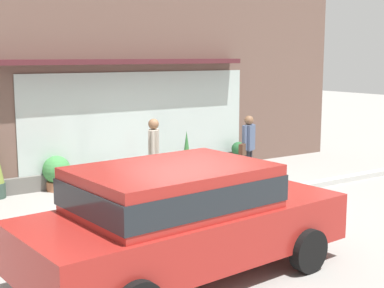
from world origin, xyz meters
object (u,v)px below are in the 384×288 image
(parked_car_red, at_px, (181,214))
(potted_plant_window_left, at_px, (57,172))
(fire_hydrant, at_px, (230,173))
(potted_plant_corner_tall, at_px, (187,154))
(pedestrian_with_handbag, at_px, (248,144))
(pedestrian_passerby, at_px, (154,151))
(potted_plant_window_center, at_px, (107,175))
(potted_plant_by_entrance, at_px, (238,153))

(parked_car_red, relative_size, potted_plant_window_left, 5.96)
(fire_hydrant, distance_m, potted_plant_corner_tall, 1.83)
(fire_hydrant, height_order, potted_plant_window_left, fire_hydrant)
(fire_hydrant, relative_size, potted_plant_window_left, 1.04)
(pedestrian_with_handbag, relative_size, pedestrian_passerby, 0.96)
(parked_car_red, height_order, potted_plant_corner_tall, parked_car_red)
(potted_plant_window_left, xyz_separation_m, potted_plant_corner_tall, (3.24, -0.36, 0.14))
(pedestrian_with_handbag, relative_size, potted_plant_corner_tall, 1.40)
(fire_hydrant, xyz_separation_m, pedestrian_passerby, (-1.66, 0.48, 0.58))
(potted_plant_window_center, bearing_deg, potted_plant_window_left, 163.15)
(parked_car_red, relative_size, potted_plant_by_entrance, 6.95)
(pedestrian_passerby, xyz_separation_m, potted_plant_window_center, (-0.47, 1.37, -0.71))
(pedestrian_passerby, distance_m, parked_car_red, 4.39)
(parked_car_red, height_order, potted_plant_window_left, parked_car_red)
(potted_plant_window_left, height_order, potted_plant_window_center, potted_plant_window_left)
(fire_hydrant, bearing_deg, pedestrian_passerby, 163.79)
(parked_car_red, xyz_separation_m, potted_plant_window_center, (1.40, 5.34, -0.61))
(parked_car_red, distance_m, potted_plant_window_center, 5.55)
(pedestrian_with_handbag, relative_size, parked_car_red, 0.34)
(pedestrian_passerby, relative_size, parked_car_red, 0.36)
(potted_plant_window_left, distance_m, potted_plant_by_entrance, 5.08)
(parked_car_red, distance_m, potted_plant_window_left, 5.69)
(parked_car_red, height_order, potted_plant_by_entrance, parked_car_red)
(pedestrian_with_handbag, distance_m, pedestrian_passerby, 2.48)
(potted_plant_corner_tall, height_order, potted_plant_window_center, potted_plant_corner_tall)
(potted_plant_window_left, xyz_separation_m, potted_plant_window_center, (1.07, -0.32, -0.14))
(pedestrian_with_handbag, distance_m, potted_plant_by_entrance, 2.10)
(pedestrian_passerby, bearing_deg, potted_plant_window_left, -101.66)
(potted_plant_window_left, bearing_deg, potted_plant_corner_tall, -6.28)
(pedestrian_with_handbag, height_order, potted_plant_window_left, pedestrian_with_handbag)
(parked_car_red, bearing_deg, fire_hydrant, 40.13)
(parked_car_red, xyz_separation_m, potted_plant_by_entrance, (5.41, 5.54, -0.53))
(pedestrian_passerby, relative_size, potted_plant_corner_tall, 1.47)
(pedestrian_passerby, height_order, potted_plant_window_left, pedestrian_passerby)
(potted_plant_window_center, bearing_deg, parked_car_red, -104.68)
(potted_plant_by_entrance, relative_size, potted_plant_window_center, 1.24)
(fire_hydrant, height_order, potted_plant_window_center, fire_hydrant)
(pedestrian_with_handbag, distance_m, potted_plant_window_center, 3.37)
(potted_plant_window_left, relative_size, potted_plant_corner_tall, 0.69)
(fire_hydrant, distance_m, potted_plant_by_entrance, 2.79)
(fire_hydrant, bearing_deg, pedestrian_with_handbag, 23.26)
(fire_hydrant, bearing_deg, potted_plant_by_entrance, 47.44)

